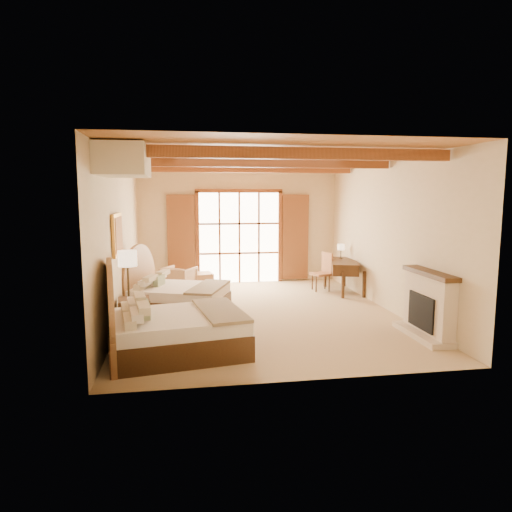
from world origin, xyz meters
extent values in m
plane|color=tan|center=(0.00, 0.00, 0.00)|extent=(7.00, 7.00, 0.00)
plane|color=beige|center=(0.00, 3.50, 1.60)|extent=(5.50, 0.00, 5.50)
plane|color=beige|center=(-2.75, 0.00, 1.60)|extent=(0.00, 7.00, 7.00)
plane|color=beige|center=(2.75, 0.00, 1.60)|extent=(0.00, 7.00, 7.00)
plane|color=#B66938|center=(0.00, 0.00, 3.20)|extent=(7.00, 7.00, 0.00)
cube|color=white|center=(0.00, 3.46, 1.25)|extent=(2.20, 0.02, 2.50)
cube|color=brown|center=(-1.60, 3.43, 1.25)|extent=(0.75, 0.06, 2.40)
cube|color=brown|center=(1.60, 3.43, 1.25)|extent=(0.75, 0.06, 2.40)
cube|color=beige|center=(2.62, -2.00, 0.55)|extent=(0.25, 1.30, 1.10)
cube|color=black|center=(2.55, -2.00, 0.45)|extent=(0.18, 0.80, 0.60)
cube|color=beige|center=(2.53, -2.00, 0.05)|extent=(0.45, 1.40, 0.10)
cube|color=#433119|center=(2.61, -2.00, 1.12)|extent=(0.30, 1.40, 0.08)
cube|color=#C28732|center=(-2.71, -0.75, 1.75)|extent=(0.05, 0.95, 0.75)
cube|color=#D77B41|center=(-2.68, -0.75, 1.75)|extent=(0.02, 0.82, 0.62)
cube|color=beige|center=(-2.40, -2.00, 2.95)|extent=(0.70, 1.40, 0.45)
cube|color=#433119|center=(-1.68, -2.15, 0.20)|extent=(2.27, 1.86, 0.40)
cube|color=white|center=(-1.68, -2.15, 0.51)|extent=(2.22, 1.82, 0.22)
cube|color=#8A765D|center=(-0.98, -2.15, 0.63)|extent=(0.86, 1.65, 0.05)
cube|color=#909E75|center=(-2.15, -2.15, 0.74)|extent=(0.19, 0.43, 0.24)
cube|color=#433119|center=(-1.66, 0.31, 0.18)|extent=(2.26, 1.99, 0.37)
cube|color=white|center=(-1.66, 0.31, 0.47)|extent=(2.21, 1.95, 0.20)
cube|color=#8A765D|center=(-1.02, 0.31, 0.58)|extent=(1.03, 1.55, 0.05)
cube|color=#909E75|center=(-2.09, 0.31, 0.68)|extent=(0.24, 0.40, 0.22)
cube|color=#433119|center=(-2.43, -1.07, 0.32)|extent=(0.60, 0.60, 0.64)
cylinder|color=#322817|center=(-2.50, -1.17, 0.01)|extent=(0.21, 0.21, 0.03)
cylinder|color=#322817|center=(-2.50, -1.17, 0.67)|extent=(0.04, 0.04, 1.29)
cylinder|color=beige|center=(-2.50, -1.17, 1.38)|extent=(0.32, 0.32, 0.27)
imported|color=#AA7D59|center=(-1.67, 2.27, 0.34)|extent=(0.98, 0.99, 0.67)
cube|color=#A58148|center=(-1.12, 2.68, 0.21)|extent=(0.68, 0.68, 0.42)
cube|color=#433119|center=(2.45, 1.75, 0.77)|extent=(1.02, 1.60, 0.05)
cube|color=#433119|center=(2.45, 1.75, 0.64)|extent=(0.99, 1.56, 0.23)
cube|color=#A36341|center=(1.92, 1.98, 0.43)|extent=(0.54, 0.54, 0.06)
cube|color=#A36341|center=(2.11, 1.98, 0.71)|extent=(0.18, 0.42, 0.52)
cylinder|color=#322817|center=(2.51, 2.17, 0.81)|extent=(0.11, 0.11, 0.02)
cylinder|color=#322817|center=(2.51, 2.17, 0.94)|extent=(0.02, 0.02, 0.26)
cylinder|color=beige|center=(2.51, 2.17, 1.10)|extent=(0.19, 0.19, 0.15)
camera|label=1|loc=(-1.56, -9.11, 2.46)|focal=32.00mm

